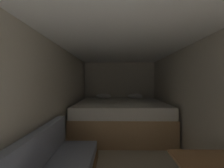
{
  "coord_description": "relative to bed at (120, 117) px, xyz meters",
  "views": [
    {
      "loc": [
        -0.17,
        -0.39,
        1.35
      ],
      "look_at": [
        -0.22,
        2.61,
        1.31
      ],
      "focal_mm": 22.51,
      "sensor_mm": 36.0,
      "label": 1
    }
  ],
  "objects": [
    {
      "name": "wall_right",
      "position": [
        1.21,
        -1.49,
        0.59
      ],
      "size": [
        0.05,
        5.04,
        2.02
      ],
      "primitive_type": "cube",
      "color": "beige",
      "rests_on": "ground"
    },
    {
      "name": "bed",
      "position": [
        0.0,
        0.0,
        0.0
      ],
      "size": [
        2.25,
        1.97,
        0.98
      ],
      "color": "tan",
      "rests_on": "ground"
    },
    {
      "name": "wall_back",
      "position": [
        0.0,
        1.05,
        0.59
      ],
      "size": [
        2.47,
        0.05,
        2.02
      ],
      "primitive_type": "cube",
      "color": "beige",
      "rests_on": "ground"
    },
    {
      "name": "ceiling_slab",
      "position": [
        0.0,
        -1.49,
        1.63
      ],
      "size": [
        2.47,
        5.04,
        0.05
      ],
      "primitive_type": "cube",
      "color": "white",
      "rests_on": "wall_left"
    },
    {
      "name": "ground_plane",
      "position": [
        0.0,
        -1.49,
        -0.42
      ],
      "size": [
        7.04,
        7.04,
        0.0
      ],
      "primitive_type": "plane",
      "color": "#B2A893"
    },
    {
      "name": "wall_left",
      "position": [
        -1.21,
        -1.49,
        0.59
      ],
      "size": [
        0.05,
        5.04,
        2.02
      ],
      "primitive_type": "cube",
      "color": "beige",
      "rests_on": "ground"
    }
  ]
}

